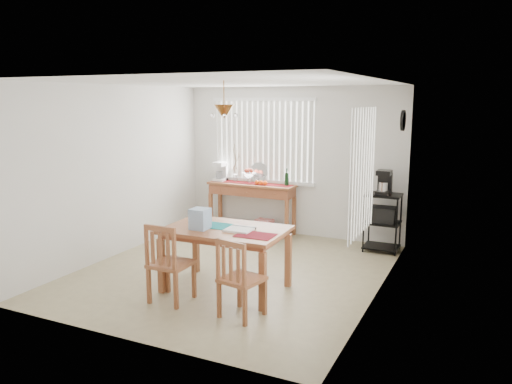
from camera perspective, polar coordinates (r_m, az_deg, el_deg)
The scene contains 10 objects.
ground at distance 7.11m, azimuth -2.65°, elevation -9.07°, with size 4.00×4.50×0.01m, color tan.
room_shell at distance 6.74m, azimuth -2.69°, elevation 4.67°, with size 4.20×4.70×2.70m.
sideboard at distance 8.95m, azimuth -0.44°, elevation -0.43°, with size 1.60×0.45×0.90m.
sideboard_items at distance 9.02m, azimuth -1.96°, elevation 2.00°, with size 1.52×0.38×0.69m.
wire_cart at distance 8.13m, azimuth 14.27°, elevation -2.76°, with size 0.54×0.43×0.92m.
cart_items at distance 8.03m, azimuth 14.45°, elevation 1.02°, with size 0.22×0.26×0.38m.
dining_table at distance 6.26m, azimuth -3.51°, elevation -4.95°, with size 1.52×0.99×0.80m.
table_items at distance 6.17m, azimuth -5.28°, elevation -3.41°, with size 1.15×0.53×0.26m.
chair_left at distance 6.02m, azimuth -9.92°, elevation -8.06°, with size 0.45×0.45×0.97m.
chair_right at distance 5.53m, azimuth -1.88°, elevation -9.91°, with size 0.50×0.50×0.91m.
Camera 1 is at (3.14, -5.91, 2.38)m, focal length 35.00 mm.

